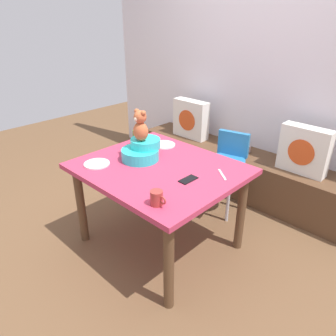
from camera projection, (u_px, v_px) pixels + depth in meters
name	position (u px, v px, depth m)	size (l,w,h in m)	color
ground_plane	(160.00, 242.00, 2.79)	(8.00, 8.00, 0.00)	brown
back_wall	(267.00, 69.00, 3.21)	(4.40, 0.10, 2.60)	silver
window_bench	(241.00, 172.00, 3.51)	(2.60, 0.44, 0.46)	brown
pillow_floral_left	(191.00, 119.00, 3.75)	(0.44, 0.15, 0.44)	white
pillow_floral_right	(304.00, 150.00, 2.91)	(0.44, 0.15, 0.44)	white
book_stack	(239.00, 149.00, 3.43)	(0.20, 0.14, 0.06)	tan
dining_table	(159.00, 178.00, 2.51)	(1.21, 1.03, 0.74)	#B73351
highchair	(227.00, 162.00, 3.04)	(0.40, 0.50, 0.79)	#2672B2
infant_seat_teal	(142.00, 151.00, 2.56)	(0.30, 0.33, 0.16)	#29C7C8
teddy_bear	(141.00, 126.00, 2.47)	(0.13, 0.12, 0.25)	#B75D36
ketchup_bottle	(137.00, 137.00, 2.79)	(0.07, 0.07, 0.18)	#4C8C33
coffee_mug	(157.00, 198.00, 1.95)	(0.12, 0.08, 0.09)	#9E332D
dinner_plate_near	(97.00, 164.00, 2.49)	(0.20, 0.20, 0.01)	white
dinner_plate_far	(164.00, 145.00, 2.85)	(0.20, 0.20, 0.01)	white
cell_phone	(188.00, 179.00, 2.26)	(0.07, 0.14, 0.01)	black
table_fork	(222.00, 175.00, 2.33)	(0.02, 0.17, 0.01)	silver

